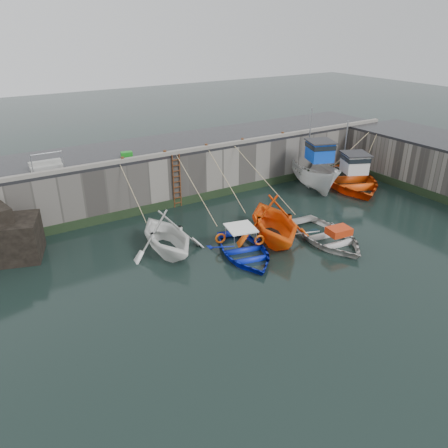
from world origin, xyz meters
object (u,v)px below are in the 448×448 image
boat_near_white (167,251)px  boat_near_blue (244,255)px  fish_crate (127,155)px  bollard_c (206,146)px  bollard_d (242,140)px  bollard_e (283,134)px  boat_far_orange (349,178)px  boat_far_white (314,172)px  bollard_a (123,159)px  boat_near_navy (327,240)px  boat_near_blacktrim (273,239)px  ladder (177,181)px  bollard_b (165,153)px

boat_near_white → boat_near_blue: 3.73m
fish_crate → bollard_c: 4.75m
bollard_d → bollard_e: same height
boat_far_orange → bollard_d: bearing=179.8°
boat_far_white → bollard_a: bearing=-169.4°
fish_crate → bollard_d: bearing=5.5°
bollard_c → boat_far_orange: bearing=-18.0°
boat_near_blue → boat_near_navy: (4.40, -0.97, 0.00)m
boat_near_blacktrim → bollard_c: (-0.03, 6.71, 3.30)m
boat_far_orange → boat_near_blacktrim: bearing=-134.2°
bollard_d → boat_far_white: bearing=-23.3°
ladder → bollard_a: bearing=173.6°
boat_far_white → fish_crate: boat_far_white is taller
bollard_d → bollard_e: 3.20m
boat_far_orange → bollard_a: bearing=-167.7°
boat_near_blacktrim → bollard_a: size_ratio=17.56×
boat_near_blue → boat_far_white: boat_far_white is taller
ladder → bollard_a: size_ratio=11.43×
boat_far_orange → bollard_b: bearing=-170.1°
boat_near_white → bollard_c: bearing=45.0°
ladder → bollard_c: (2.20, 0.34, 1.71)m
boat_near_white → bollard_b: bollard_b is taller
boat_near_blacktrim → bollard_d: (2.57, 6.71, 3.30)m
bollard_d → boat_far_orange: bearing=-24.3°
ladder → boat_far_orange: (11.48, -2.68, -1.13)m
boat_far_orange → boat_near_navy: bearing=-119.1°
boat_near_blue → bollard_c: (2.17, 7.34, 3.30)m
boat_near_navy → bollard_a: size_ratio=17.36×
boat_near_white → boat_near_blue: size_ratio=1.00×
bollard_b → bollard_e: 8.50m
boat_near_navy → bollard_d: size_ratio=17.36×
boat_near_blue → bollard_b: bollard_b is taller
ladder → boat_near_blue: size_ratio=0.72×
fish_crate → bollard_c: bearing=2.3°
boat_near_white → boat_near_blue: (2.94, -2.30, 0.00)m
fish_crate → ladder: bearing=-12.2°
bollard_a → bollard_c: 5.20m
boat_near_blacktrim → boat_far_orange: boat_far_orange is taller
ladder → boat_near_white: ladder is taller
bollard_b → boat_far_white: bearing=-11.2°
ladder → bollard_d: 5.11m
ladder → bollard_e: bearing=2.4°
boat_far_white → bollard_d: size_ratio=22.79×
boat_near_blue → boat_near_navy: boat_near_navy is taller
bollard_c → bollard_e: bearing=0.0°
boat_near_white → fish_crate: size_ratio=7.09×
boat_near_navy → bollard_a: bearing=138.2°
boat_far_orange → bollard_b: size_ratio=29.94×
boat_far_orange → bollard_d: 7.86m
bollard_b → bollard_e: (8.50, 0.00, 0.00)m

